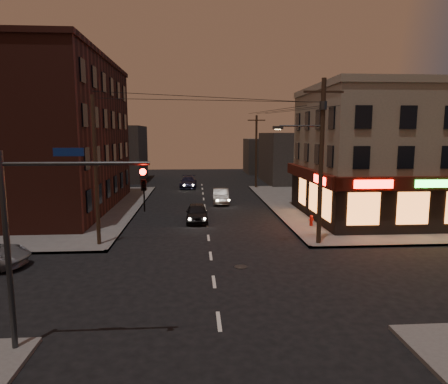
{
  "coord_description": "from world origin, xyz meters",
  "views": [
    {
      "loc": [
        -0.79,
        -17.9,
        6.9
      ],
      "look_at": [
        0.99,
        7.25,
        3.2
      ],
      "focal_mm": 32.0,
      "sensor_mm": 36.0,
      "label": 1
    }
  ],
  "objects": [
    {
      "name": "bg_building_ne_a",
      "position": [
        14.0,
        38.0,
        3.5
      ],
      "size": [
        10.0,
        12.0,
        7.0
      ],
      "primitive_type": "cube",
      "color": "#3F3D3A",
      "rests_on": "ground"
    },
    {
      "name": "sedan_far",
      "position": [
        -1.78,
        33.1,
        0.73
      ],
      "size": [
        2.2,
        5.07,
        1.45
      ],
      "primitive_type": "imported",
      "rotation": [
        0.0,
        0.0,
        -0.03
      ],
      "color": "black",
      "rests_on": "ground"
    },
    {
      "name": "pizza_building",
      "position": [
        15.93,
        13.43,
        5.35
      ],
      "size": [
        15.85,
        12.85,
        10.5
      ],
      "color": "gray",
      "rests_on": "sidewalk_ne"
    },
    {
      "name": "sidewalk_nw",
      "position": [
        -18.0,
        19.0,
        0.07
      ],
      "size": [
        24.0,
        28.0,
        0.15
      ],
      "primitive_type": "cube",
      "color": "#514F4C",
      "rests_on": "ground"
    },
    {
      "name": "utility_pole_west",
      "position": [
        -6.8,
        6.5,
        4.65
      ],
      "size": [
        0.24,
        0.24,
        9.0
      ],
      "primitive_type": "cylinder",
      "color": "#382619",
      "rests_on": "sidewalk_nw"
    },
    {
      "name": "brick_apartment",
      "position": [
        -14.5,
        19.0,
        6.65
      ],
      "size": [
        12.0,
        20.0,
        13.0
      ],
      "primitive_type": "cube",
      "color": "#4A1F17",
      "rests_on": "sidewalk_nw"
    },
    {
      "name": "traffic_signal",
      "position": [
        -5.57,
        -5.6,
        4.16
      ],
      "size": [
        4.49,
        0.32,
        6.47
      ],
      "color": "#333538",
      "rests_on": "ground"
    },
    {
      "name": "bg_building_nw",
      "position": [
        -13.0,
        42.0,
        4.0
      ],
      "size": [
        9.0,
        10.0,
        8.0
      ],
      "primitive_type": "cube",
      "color": "#3F3D3A",
      "rests_on": "ground"
    },
    {
      "name": "sedan_mid",
      "position": [
        1.68,
        21.39,
        0.72
      ],
      "size": [
        1.7,
        4.42,
        1.44
      ],
      "primitive_type": "imported",
      "rotation": [
        0.0,
        0.0,
        -0.04
      ],
      "color": "slate",
      "rests_on": "ground"
    },
    {
      "name": "fire_hydrant",
      "position": [
        7.67,
        10.38,
        0.59
      ],
      "size": [
        0.35,
        0.35,
        0.81
      ],
      "rotation": [
        0.0,
        0.0,
        0.02
      ],
      "color": "#9C140E",
      "rests_on": "sidewalk_ne"
    },
    {
      "name": "sedan_near",
      "position": [
        -0.74,
        13.1,
        0.71
      ],
      "size": [
        1.68,
        4.18,
        1.42
      ],
      "primitive_type": "imported",
      "rotation": [
        0.0,
        0.0,
        -0.0
      ],
      "color": "black",
      "rests_on": "ground"
    },
    {
      "name": "bg_building_ne_b",
      "position": [
        12.0,
        52.0,
        3.0
      ],
      "size": [
        8.0,
        8.0,
        6.0
      ],
      "primitive_type": "cube",
      "color": "#3F3D3A",
      "rests_on": "ground"
    },
    {
      "name": "utility_pole_far",
      "position": [
        6.8,
        32.0,
        4.65
      ],
      "size": [
        0.26,
        0.26,
        9.0
      ],
      "primitive_type": "cylinder",
      "color": "#382619",
      "rests_on": "sidewalk_ne"
    },
    {
      "name": "ground",
      "position": [
        0.0,
        0.0,
        0.0
      ],
      "size": [
        120.0,
        120.0,
        0.0
      ],
      "primitive_type": "plane",
      "color": "black",
      "rests_on": "ground"
    },
    {
      "name": "sidewalk_ne",
      "position": [
        18.0,
        19.0,
        0.07
      ],
      "size": [
        24.0,
        28.0,
        0.15
      ],
      "primitive_type": "cube",
      "color": "#514F4C",
      "rests_on": "ground"
    },
    {
      "name": "utility_pole_main",
      "position": [
        6.68,
        5.8,
        5.76
      ],
      "size": [
        4.2,
        0.44,
        10.0
      ],
      "color": "#382619",
      "rests_on": "sidewalk_ne"
    }
  ]
}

